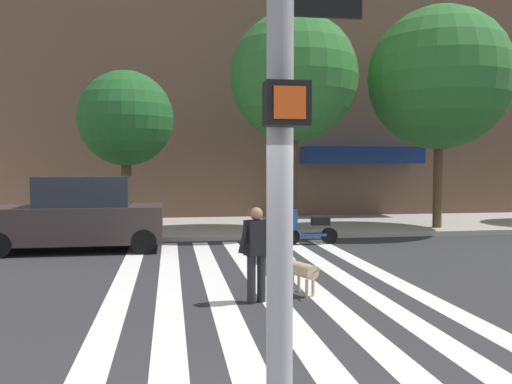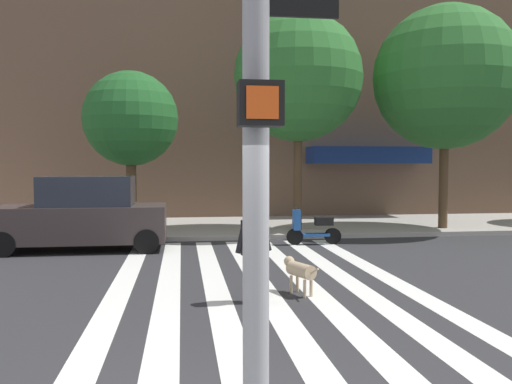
# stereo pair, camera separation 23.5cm
# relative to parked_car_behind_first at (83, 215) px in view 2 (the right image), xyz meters

# --- Properties ---
(ground_plane) EXTENTS (160.00, 160.00, 0.00)m
(ground_plane) POSITION_rel_parked_car_behind_first_xyz_m (3.05, -4.87, -0.97)
(ground_plane) COLOR #2B2B2D
(sidewalk_far) EXTENTS (80.00, 6.00, 0.15)m
(sidewalk_far) POSITION_rel_parked_car_behind_first_xyz_m (3.05, 4.33, -0.89)
(sidewalk_far) COLOR #A39E94
(sidewalk_far) RESTS_ON ground_plane
(crosswalk_stripes) EXTENTS (5.85, 11.79, 0.01)m
(crosswalk_stripes) POSITION_rel_parked_car_behind_first_xyz_m (4.22, -4.87, -0.97)
(crosswalk_stripes) COLOR silver
(crosswalk_stripes) RESTS_ON ground_plane
(parked_car_behind_first) EXTENTS (4.56, 1.91, 2.04)m
(parked_car_behind_first) POSITION_rel_parked_car_behind_first_xyz_m (0.00, 0.00, 0.00)
(parked_car_behind_first) COLOR #3A302F
(parked_car_behind_first) RESTS_ON ground_plane
(parked_scooter) EXTENTS (1.63, 0.50, 1.11)m
(parked_scooter) POSITION_rel_parked_car_behind_first_xyz_m (6.54, 0.17, -0.49)
(parked_scooter) COLOR black
(parked_scooter) RESTS_ON ground_plane
(street_tree_nearest) EXTENTS (3.18, 3.18, 5.35)m
(street_tree_nearest) POSITION_rel_parked_car_behind_first_xyz_m (1.00, 3.36, 2.91)
(street_tree_nearest) COLOR #4C3823
(street_tree_nearest) RESTS_ON sidewalk_far
(street_tree_middle) EXTENTS (4.32, 4.32, 7.30)m
(street_tree_middle) POSITION_rel_parked_car_behind_first_xyz_m (6.57, 2.59, 4.31)
(street_tree_middle) COLOR #4C3823
(street_tree_middle) RESTS_ON sidewalk_far
(street_tree_further) EXTENTS (4.94, 4.94, 7.67)m
(street_tree_further) POSITION_rel_parked_car_behind_first_xyz_m (11.72, 2.41, 4.37)
(street_tree_further) COLOR #4C3823
(street_tree_further) RESTS_ON sidewalk_far
(pedestrian_dog_walker) EXTENTS (0.69, 0.37, 1.64)m
(pedestrian_dog_walker) POSITION_rel_parked_car_behind_first_xyz_m (3.90, -6.18, -0.04)
(pedestrian_dog_walker) COLOR black
(pedestrian_dog_walker) RESTS_ON ground_plane
(dog_on_leash) EXTENTS (0.51, 0.98, 0.65)m
(dog_on_leash) POSITION_rel_parked_car_behind_first_xyz_m (4.80, -5.70, -0.53)
(dog_on_leash) COLOR tan
(dog_on_leash) RESTS_ON ground_plane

